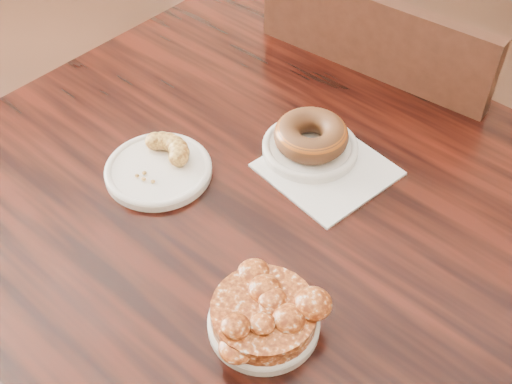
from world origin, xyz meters
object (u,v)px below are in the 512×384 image
at_px(cafe_table, 240,343).
at_px(cruller_fragment, 157,161).
at_px(glazed_donut, 311,135).
at_px(chair_far, 396,133).
at_px(apple_fritter, 264,311).

xyz_separation_m(cafe_table, cruller_fragment, (-0.15, 0.03, 0.40)).
bearing_deg(glazed_donut, chair_far, 80.72).
distance_m(glazed_donut, cruller_fragment, 0.25).
relative_size(cafe_table, chair_far, 1.12).
height_order(chair_far, glazed_donut, chair_far).
relative_size(cafe_table, apple_fritter, 5.66).
bearing_deg(cruller_fragment, cafe_table, -10.76).
distance_m(chair_far, glazed_donut, 0.58).
bearing_deg(apple_fritter, chair_far, 88.50).
bearing_deg(cruller_fragment, chair_far, 65.05).
bearing_deg(cafe_table, apple_fritter, -36.71).
bearing_deg(cruller_fragment, apple_fritter, -36.84).
relative_size(glazed_donut, cruller_fragment, 1.12).
bearing_deg(chair_far, glazed_donut, 94.95).
distance_m(cafe_table, cruller_fragment, 0.43).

